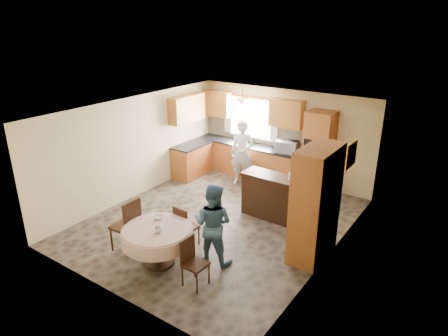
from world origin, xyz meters
TOP-DOWN VIEW (x-y plane):
  - floor at (0.00, 0.00)m, footprint 5.00×6.00m
  - ceiling at (0.00, 0.00)m, footprint 5.00×6.00m
  - wall_back at (0.00, 3.00)m, footprint 5.00×0.02m
  - wall_front at (0.00, -3.00)m, footprint 5.00×0.02m
  - wall_left at (-2.50, 0.00)m, footprint 0.02×6.00m
  - wall_right at (2.50, 0.00)m, footprint 0.02×6.00m
  - window at (-1.00, 2.98)m, footprint 1.40×0.03m
  - curtain_left at (-1.75, 2.93)m, footprint 0.22×0.02m
  - curtain_right at (-0.25, 2.93)m, footprint 0.22×0.02m
  - base_cab_back at (-0.85, 2.70)m, footprint 3.30×0.60m
  - counter_back at (-0.85, 2.70)m, footprint 3.30×0.64m
  - base_cab_left at (-2.20, 1.80)m, footprint 0.60×1.20m
  - counter_left at (-2.20, 1.80)m, footprint 0.64×1.20m
  - backsplash at (-0.85, 2.99)m, footprint 3.30×0.02m
  - wall_cab_left at (-2.05, 2.83)m, footprint 0.85×0.33m
  - wall_cab_right at (0.15, 2.83)m, footprint 0.90×0.33m
  - wall_cab_side at (-2.33, 1.80)m, footprint 0.33×1.20m
  - oven_tower at (1.15, 2.69)m, footprint 0.66×0.62m
  - oven_upper at (1.15, 2.38)m, footprint 0.56×0.01m
  - oven_lower at (1.15, 2.38)m, footprint 0.56×0.01m
  - pendant at (-1.00, 2.50)m, footprint 0.36×0.36m
  - sideboard at (0.83, 0.85)m, footprint 1.33×0.57m
  - space_heater at (1.84, 0.45)m, footprint 0.38×0.29m
  - cupboard at (2.22, -0.08)m, footprint 0.56×1.13m
  - dining_table at (0.02, -1.94)m, footprint 1.28×1.28m
  - chair_left at (-0.73, -1.94)m, footprint 0.49×0.49m
  - chair_back at (0.06, -1.24)m, footprint 0.41×0.41m
  - chair_right at (0.90, -2.04)m, footprint 0.38×0.38m
  - framed_picture at (2.47, 0.88)m, footprint 0.06×0.62m
  - microwave at (0.29, 2.65)m, footprint 0.62×0.47m
  - person_sink at (-0.71, 2.08)m, footprint 0.72×0.57m
  - person_dining at (0.80, -1.30)m, footprint 0.85×0.71m
  - bowl_sideboard at (0.53, 0.85)m, footprint 0.25×0.25m
  - bottle_sideboard at (1.28, 0.85)m, footprint 0.11×0.11m
  - cup_table at (0.15, -2.04)m, footprint 0.15×0.15m
  - bowl_table at (-0.20, -1.67)m, footprint 0.23×0.23m

SIDE VIEW (x-z plane):
  - floor at x=0.00m, z-range -0.01..0.01m
  - space_heater at x=1.84m, z-range 0.00..0.48m
  - base_cab_back at x=-0.85m, z-range 0.00..0.88m
  - base_cab_left at x=-2.20m, z-range 0.00..0.88m
  - sideboard at x=0.83m, z-range 0.00..0.94m
  - chair_right at x=0.90m, z-range 0.04..0.90m
  - chair_back at x=0.06m, z-range 0.05..0.92m
  - dining_table at x=0.02m, z-range 0.20..0.93m
  - chair_left at x=-0.73m, z-range 0.06..1.14m
  - oven_lower at x=1.15m, z-range 0.53..0.97m
  - bowl_table at x=-0.20m, z-range 0.73..0.79m
  - person_dining at x=0.80m, z-range 0.00..1.54m
  - cup_table at x=0.15m, z-range 0.73..0.83m
  - person_sink at x=-0.71m, z-range 0.00..1.74m
  - counter_back at x=-0.85m, z-range 0.88..0.92m
  - counter_left at x=-2.20m, z-range 0.88..0.92m
  - bowl_sideboard at x=0.53m, z-range 0.94..0.99m
  - oven_tower at x=1.15m, z-range 0.00..2.12m
  - cupboard at x=2.22m, z-range 0.00..2.15m
  - microwave at x=0.29m, z-range 0.92..1.24m
  - bottle_sideboard at x=1.28m, z-range 0.94..1.23m
  - backsplash at x=-0.85m, z-range 0.90..1.46m
  - wall_back at x=0.00m, z-range 0.00..2.50m
  - wall_front at x=0.00m, z-range 0.00..2.50m
  - wall_left at x=-2.50m, z-range 0.00..2.50m
  - wall_right at x=2.50m, z-range 0.00..2.50m
  - oven_upper at x=1.15m, z-range 1.02..1.48m
  - window at x=-1.00m, z-range 1.05..2.15m
  - curtain_left at x=-1.75m, z-range 1.08..2.22m
  - curtain_right at x=-0.25m, z-range 1.08..2.22m
  - framed_picture at x=2.47m, z-range 1.54..2.05m
  - wall_cab_left at x=-2.05m, z-range 1.55..2.27m
  - wall_cab_right at x=0.15m, z-range 1.55..2.27m
  - wall_cab_side at x=-2.33m, z-range 1.55..2.27m
  - pendant at x=-1.00m, z-range 2.03..2.21m
  - ceiling at x=0.00m, z-range 2.50..2.50m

